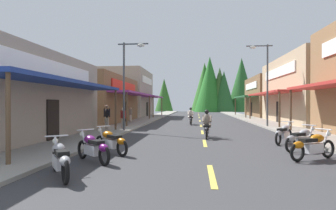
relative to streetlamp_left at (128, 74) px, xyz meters
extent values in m
cube|color=#38383A|center=(4.92, 7.46, -3.96)|extent=(9.66, 80.68, 0.10)
cube|color=gray|center=(-1.25, 7.46, -3.85)|extent=(2.68, 80.68, 0.12)
cube|color=gray|center=(11.09, 7.46, -3.85)|extent=(2.68, 80.68, 0.12)
cube|color=#E0C64C|center=(4.92, -10.75, -3.91)|extent=(0.16, 2.40, 0.01)
cube|color=#E0C64C|center=(4.92, -4.77, -3.91)|extent=(0.16, 2.40, 0.01)
cube|color=#E0C64C|center=(4.92, 0.32, -3.91)|extent=(0.16, 2.40, 0.01)
cube|color=#E0C64C|center=(4.92, 5.68, -3.91)|extent=(0.16, 2.40, 0.01)
cube|color=#E0C64C|center=(4.92, 12.39, -3.91)|extent=(0.16, 2.40, 0.01)
cube|color=#E0C64C|center=(4.92, 19.33, -3.91)|extent=(0.16, 2.40, 0.01)
cube|color=#E0C64C|center=(4.92, 24.52, -3.91)|extent=(0.16, 2.40, 0.01)
cube|color=#E0C64C|center=(4.92, 30.28, -3.91)|extent=(0.16, 2.40, 0.01)
cube|color=#E0C64C|center=(4.92, 37.18, -3.91)|extent=(0.16, 2.40, 0.01)
cube|color=navy|center=(-1.69, -5.08, -1.01)|extent=(1.80, 11.29, 0.16)
cylinder|color=brown|center=(-0.99, -10.53, -2.50)|extent=(0.14, 0.14, 2.82)
cylinder|color=brown|center=(-0.99, 0.36, -2.50)|extent=(0.14, 0.14, 2.82)
cube|color=white|center=(-2.53, -5.08, -0.35)|extent=(0.10, 8.78, 0.90)
cube|color=black|center=(-2.55, -5.08, -2.86)|extent=(0.08, 1.10, 2.10)
cube|color=brown|center=(-6.15, 8.80, -1.61)|extent=(7.12, 12.36, 4.61)
cube|color=#8C338C|center=(-1.69, 8.80, -1.01)|extent=(1.80, 11.13, 0.16)
cylinder|color=brown|center=(-0.99, 3.44, -2.50)|extent=(0.14, 0.14, 2.82)
cylinder|color=brown|center=(-0.99, 14.16, -2.50)|extent=(0.14, 0.14, 2.82)
cube|color=red|center=(-2.53, 8.80, -0.32)|extent=(0.10, 8.65, 0.90)
cube|color=black|center=(-2.55, 8.80, -2.86)|extent=(0.08, 1.10, 2.10)
cube|color=gray|center=(-6.55, 21.48, -0.56)|extent=(7.91, 10.41, 6.70)
cube|color=#8C338C|center=(-1.69, 21.48, -1.01)|extent=(1.80, 9.37, 0.16)
cylinder|color=brown|center=(-0.99, 16.99, -2.50)|extent=(0.14, 0.14, 2.82)
cylinder|color=brown|center=(-0.99, 25.96, -2.50)|extent=(0.14, 0.14, 2.82)
cube|color=white|center=(-2.53, 21.48, 1.31)|extent=(0.10, 7.29, 0.90)
cube|color=black|center=(-2.55, 21.48, -2.86)|extent=(0.08, 1.10, 2.10)
cylinder|color=brown|center=(10.83, 1.18, -2.50)|extent=(0.14, 0.14, 2.82)
cube|color=tan|center=(16.35, 9.47, -0.76)|extent=(7.85, 13.25, 6.32)
cube|color=#B72D28|center=(11.53, 9.47, -1.01)|extent=(1.80, 11.92, 0.16)
cylinder|color=brown|center=(10.83, 3.71, -2.50)|extent=(0.14, 0.14, 2.82)
cylinder|color=brown|center=(10.83, 15.23, -2.50)|extent=(0.14, 0.14, 2.82)
cube|color=white|center=(12.37, 9.47, 1.01)|extent=(0.10, 9.27, 0.90)
cube|color=black|center=(12.39, 9.47, -2.86)|extent=(0.08, 1.10, 2.10)
cube|color=brown|center=(15.50, 22.78, -1.06)|extent=(6.15, 10.97, 5.70)
cube|color=#236033|center=(11.53, 22.78, -1.01)|extent=(1.80, 9.87, 0.16)
cylinder|color=brown|center=(10.83, 18.04, -2.50)|extent=(0.14, 0.14, 2.82)
cylinder|color=brown|center=(10.83, 27.51, -2.50)|extent=(0.14, 0.14, 2.82)
cube|color=white|center=(12.37, 22.78, 0.53)|extent=(0.10, 7.68, 0.90)
cube|color=black|center=(12.39, 22.78, -2.86)|extent=(0.08, 1.10, 2.10)
cylinder|color=#474C51|center=(-0.31, 0.00, -0.92)|extent=(0.14, 0.14, 5.99)
cylinder|color=#474C51|center=(0.32, 0.00, 1.97)|extent=(2.06, 0.10, 0.10)
ellipsoid|color=silver|center=(0.84, 0.00, 1.87)|extent=(0.50, 0.30, 0.24)
cylinder|color=#474C51|center=(10.15, 4.54, -0.61)|extent=(0.14, 0.14, 6.61)
cylinder|color=#474C51|center=(9.52, 4.54, 2.59)|extent=(2.06, 0.10, 0.10)
ellipsoid|color=silver|center=(9.00, 4.54, 2.49)|extent=(0.50, 0.30, 0.24)
torus|color=black|center=(9.09, -7.97, -3.59)|extent=(0.60, 0.41, 0.64)
torus|color=black|center=(7.80, -8.74, -3.59)|extent=(0.60, 0.41, 0.64)
cube|color=silver|center=(8.44, -8.35, -3.51)|extent=(0.74, 0.60, 0.32)
ellipsoid|color=#BF660C|center=(8.61, -8.25, -3.19)|extent=(0.64, 0.56, 0.28)
cube|color=black|center=(8.23, -8.48, -3.23)|extent=(0.66, 0.55, 0.12)
ellipsoid|color=#BF660C|center=(7.84, -8.71, -3.36)|extent=(0.50, 0.43, 0.24)
cylinder|color=silver|center=(8.97, -8.04, -3.26)|extent=(0.35, 0.24, 0.71)
cylinder|color=silver|center=(8.87, -8.10, -2.89)|extent=(0.34, 0.54, 0.04)
sphere|color=white|center=(9.11, -7.95, -3.06)|extent=(0.16, 0.16, 0.16)
torus|color=black|center=(9.32, -6.08, -3.59)|extent=(0.56, 0.48, 0.64)
torus|color=black|center=(8.14, -7.01, -3.59)|extent=(0.56, 0.48, 0.64)
cube|color=silver|center=(8.73, -6.55, -3.51)|extent=(0.72, 0.65, 0.32)
ellipsoid|color=#99999E|center=(8.89, -6.42, -3.19)|extent=(0.64, 0.60, 0.28)
cube|color=black|center=(8.53, -6.70, -3.23)|extent=(0.64, 0.59, 0.12)
ellipsoid|color=#99999E|center=(8.18, -6.98, -3.36)|extent=(0.49, 0.46, 0.24)
cylinder|color=silver|center=(9.22, -6.16, -3.26)|extent=(0.33, 0.28, 0.71)
cylinder|color=silver|center=(9.12, -6.24, -2.89)|extent=(0.40, 0.50, 0.04)
sphere|color=white|center=(9.34, -6.06, -3.06)|extent=(0.16, 0.16, 0.16)
torus|color=black|center=(9.10, -3.87, -3.59)|extent=(0.45, 0.58, 0.64)
torus|color=black|center=(8.23, -5.09, -3.59)|extent=(0.45, 0.58, 0.64)
cube|color=silver|center=(8.66, -4.48, -3.51)|extent=(0.63, 0.73, 0.32)
ellipsoid|color=#99999E|center=(8.78, -4.32, -3.19)|extent=(0.59, 0.64, 0.28)
cube|color=black|center=(8.52, -4.68, -3.23)|extent=(0.58, 0.65, 0.12)
ellipsoid|color=#99999E|center=(8.26, -5.05, -3.36)|extent=(0.45, 0.50, 0.24)
cylinder|color=silver|center=(9.02, -3.98, -3.26)|extent=(0.26, 0.34, 0.71)
cylinder|color=silver|center=(8.95, -4.07, -2.89)|extent=(0.51, 0.38, 0.04)
sphere|color=white|center=(9.12, -3.85, -3.06)|extent=(0.16, 0.16, 0.16)
torus|color=black|center=(0.57, -10.73, -3.59)|extent=(0.46, 0.58, 0.64)
torus|color=black|center=(1.46, -11.94, -3.59)|extent=(0.46, 0.58, 0.64)
cube|color=silver|center=(1.01, -11.33, -3.51)|extent=(0.64, 0.73, 0.32)
ellipsoid|color=#99999E|center=(0.90, -11.17, -3.19)|extent=(0.59, 0.64, 0.28)
cube|color=black|center=(1.16, -11.54, -3.23)|extent=(0.58, 0.65, 0.12)
ellipsoid|color=#99999E|center=(1.43, -11.90, -3.36)|extent=(0.45, 0.50, 0.24)
cylinder|color=silver|center=(0.65, -10.83, -3.26)|extent=(0.27, 0.33, 0.71)
cylinder|color=silver|center=(0.72, -10.93, -2.89)|extent=(0.51, 0.39, 0.04)
sphere|color=white|center=(0.55, -10.70, -3.06)|extent=(0.16, 0.16, 0.16)
torus|color=black|center=(0.60, -8.95, -3.59)|extent=(0.54, 0.50, 0.64)
torus|color=black|center=(1.72, -9.95, -3.59)|extent=(0.54, 0.50, 0.64)
cube|color=silver|center=(1.16, -9.45, -3.51)|extent=(0.71, 0.68, 0.32)
ellipsoid|color=#721972|center=(1.01, -9.32, -3.19)|extent=(0.63, 0.61, 0.28)
cube|color=black|center=(1.35, -9.62, -3.23)|extent=(0.63, 0.61, 0.12)
ellipsoid|color=#721972|center=(1.68, -9.92, -3.36)|extent=(0.49, 0.47, 0.24)
cylinder|color=silver|center=(0.70, -9.04, -3.26)|extent=(0.32, 0.29, 0.71)
cylinder|color=silver|center=(0.79, -9.12, -2.89)|extent=(0.43, 0.47, 0.04)
sphere|color=white|center=(0.58, -8.93, -3.06)|extent=(0.16, 0.16, 0.16)
torus|color=black|center=(0.72, -7.52, -3.59)|extent=(0.56, 0.49, 0.64)
torus|color=black|center=(1.87, -8.48, -3.59)|extent=(0.56, 0.49, 0.64)
cube|color=silver|center=(1.30, -8.00, -3.51)|extent=(0.72, 0.66, 0.32)
ellipsoid|color=#BF660C|center=(1.14, -7.87, -3.19)|extent=(0.64, 0.60, 0.28)
cube|color=black|center=(1.49, -8.16, -3.23)|extent=(0.64, 0.60, 0.12)
ellipsoid|color=#BF660C|center=(1.83, -8.45, -3.36)|extent=(0.49, 0.47, 0.24)
cylinder|color=silver|center=(0.82, -7.60, -3.26)|extent=(0.32, 0.28, 0.71)
cylinder|color=silver|center=(0.91, -7.68, -2.89)|extent=(0.41, 0.49, 0.04)
sphere|color=white|center=(0.70, -7.50, -3.06)|extent=(0.16, 0.16, 0.16)
torus|color=black|center=(5.14, -1.89, -3.59)|extent=(0.13, 0.64, 0.64)
torus|color=black|center=(5.06, -3.39, -3.59)|extent=(0.13, 0.64, 0.64)
cube|color=silver|center=(5.10, -2.64, -3.51)|extent=(0.32, 0.71, 0.32)
ellipsoid|color=black|center=(5.11, -2.44, -3.19)|extent=(0.35, 0.58, 0.28)
cube|color=black|center=(5.08, -2.89, -3.23)|extent=(0.31, 0.61, 0.12)
ellipsoid|color=black|center=(5.06, -3.34, -3.36)|extent=(0.26, 0.45, 0.24)
cylinder|color=silver|center=(5.13, -2.02, -3.26)|extent=(0.08, 0.37, 0.71)
cylinder|color=silver|center=(5.12, -2.14, -2.89)|extent=(0.60, 0.07, 0.04)
sphere|color=white|center=(5.14, -1.86, -3.06)|extent=(0.16, 0.16, 0.16)
ellipsoid|color=#726659|center=(5.09, -2.79, -2.86)|extent=(0.40, 0.40, 0.64)
sphere|color=black|center=(5.09, -2.74, -2.46)|extent=(0.24, 0.24, 0.24)
cylinder|color=#726659|center=(4.94, -2.61, -3.21)|extent=(0.16, 0.43, 0.24)
cylinder|color=#726659|center=(4.90, -2.48, -2.86)|extent=(0.13, 0.51, 0.40)
cylinder|color=#726659|center=(5.26, -2.63, -3.21)|extent=(0.16, 0.43, 0.24)
cylinder|color=#726659|center=(5.31, -2.50, -2.86)|extent=(0.13, 0.51, 0.40)
torus|color=black|center=(3.96, 7.64, -3.59)|extent=(0.14, 0.65, 0.64)
torus|color=black|center=(4.06, 6.15, -3.59)|extent=(0.14, 0.65, 0.64)
cube|color=silver|center=(4.01, 6.90, -3.51)|extent=(0.33, 0.72, 0.32)
ellipsoid|color=black|center=(4.00, 7.10, -3.19)|extent=(0.36, 0.58, 0.28)
cube|color=black|center=(4.03, 6.65, -3.23)|extent=(0.32, 0.62, 0.12)
ellipsoid|color=black|center=(4.06, 6.20, -3.36)|extent=(0.27, 0.45, 0.24)
cylinder|color=silver|center=(3.97, 7.52, -3.26)|extent=(0.08, 0.37, 0.71)
cylinder|color=silver|center=(3.98, 7.40, -2.89)|extent=(0.60, 0.08, 0.04)
sphere|color=white|center=(3.96, 7.67, -3.06)|extent=(0.16, 0.16, 0.16)
ellipsoid|color=#B2A599|center=(4.02, 6.75, -2.86)|extent=(0.40, 0.40, 0.64)
sphere|color=black|center=(4.02, 6.80, -2.46)|extent=(0.24, 0.24, 0.24)
cylinder|color=#B2A599|center=(3.85, 6.91, -3.21)|extent=(0.17, 0.43, 0.24)
cylinder|color=#B2A599|center=(3.79, 7.03, -2.86)|extent=(0.13, 0.51, 0.40)
cylinder|color=#B2A599|center=(4.17, 6.93, -3.21)|extent=(0.17, 0.43, 0.24)
cylinder|color=#B2A599|center=(4.21, 7.06, -2.86)|extent=(0.13, 0.51, 0.40)
cylinder|color=#B2A599|center=(-0.64, 1.24, -3.51)|extent=(0.14, 0.14, 0.82)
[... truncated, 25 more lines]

